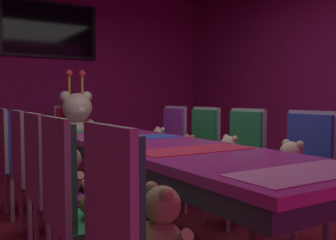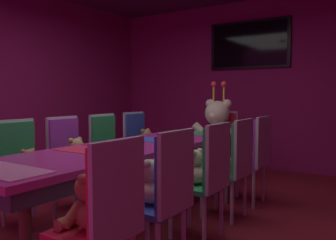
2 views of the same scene
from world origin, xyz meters
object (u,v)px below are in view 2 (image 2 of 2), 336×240
teddy_left_2 (77,154)px  teddy_left_4 (147,142)px  chair_right_1 (167,187)px  chair_left_3 (107,146)px  teddy_right_2 (194,169)px  chair_left_2 (68,153)px  chair_right_0 (108,210)px  chair_left_4 (138,141)px  throne_chair (222,138)px  teddy_right_4 (244,151)px  wall_tv (249,45)px  king_teddy_bear (217,128)px  teddy_right_0 (89,205)px  teddy_right_1 (149,184)px  chair_left_1 (20,161)px  teddy_left_1 (29,165)px  teddy_right_3 (222,160)px  chair_right_2 (210,170)px  chair_right_4 (256,151)px  banquet_table (129,154)px  chair_right_3 (236,159)px

teddy_left_2 → teddy_left_4: bearing=90.2°
teddy_left_4 → chair_right_1: (1.54, -1.83, 0.01)m
chair_left_3 → teddy_right_2: chair_left_3 is taller
chair_left_2 → chair_right_0: bearing=-34.8°
chair_left_2 → chair_left_4: bearing=90.2°
throne_chair → teddy_right_4: bearing=37.1°
throne_chair → wall_tv: size_ratio=0.72×
chair_right_0 → king_teddy_bear: king_teddy_bear is taller
chair_left_2 → teddy_right_0: bearing=-37.3°
teddy_right_1 → teddy_right_4: bearing=-89.4°
chair_left_2 → wall_tv: bearing=75.1°
chair_left_1 → teddy_left_1: bearing=-0.0°
teddy_right_3 → teddy_right_2: bearing=91.0°
chair_right_1 → teddy_right_1: bearing=0.0°
teddy_right_0 → chair_right_2: (0.15, 1.22, -0.00)m
chair_left_2 → teddy_right_4: (1.52, 1.22, -0.01)m
chair_right_4 → king_teddy_bear: 1.11m
banquet_table → chair_left_4: bearing=125.0°
chair_left_2 → throne_chair: same height
teddy_left_4 → chair_right_2: bearing=-37.5°
chair_right_0 → teddy_right_2: chair_right_0 is taller
teddy_left_4 → teddy_right_1: 2.30m
chair_right_0 → throne_chair: bearing=-75.7°
chair_right_0 → teddy_right_2: bearing=-83.2°
king_teddy_bear → throne_chair: bearing=180.0°
teddy_right_0 → chair_right_1: bearing=-105.1°
banquet_table → teddy_right_0: 1.38m
chair_right_4 → teddy_left_1: bearing=49.1°
chair_left_3 → teddy_right_0: bearing=-49.3°
teddy_right_4 → banquet_table: bearing=60.2°
chair_left_1 → chair_right_3: same height
chair_left_1 → chair_left_4: size_ratio=1.00×
chair_left_1 → teddy_right_2: chair_left_1 is taller
teddy_left_1 → teddy_right_3: bearing=40.6°
banquet_table → chair_left_1: bearing=-145.6°
chair_left_3 → chair_right_0: size_ratio=1.00×
teddy_right_0 → king_teddy_bear: 3.19m
chair_left_3 → teddy_right_3: 1.51m
chair_right_0 → chair_right_2: size_ratio=1.00×
chair_right_1 → teddy_left_2: bearing=-21.3°
chair_right_4 → wall_tv: size_ratio=0.72×
chair_right_4 → king_teddy_bear: bearing=-41.4°
chair_right_3 → teddy_right_4: bearing=-76.0°
teddy_right_3 → teddy_left_1: bearing=40.6°
chair_right_0 → chair_right_2: bearing=-89.9°
banquet_table → teddy_right_4: 1.37m
chair_right_2 → chair_right_4: size_ratio=1.00×
banquet_table → chair_left_3: (-0.82, 0.57, -0.06)m
teddy_right_4 → king_teddy_bear: (-0.68, 0.73, 0.18)m
banquet_table → teddy_right_1: size_ratio=9.05×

